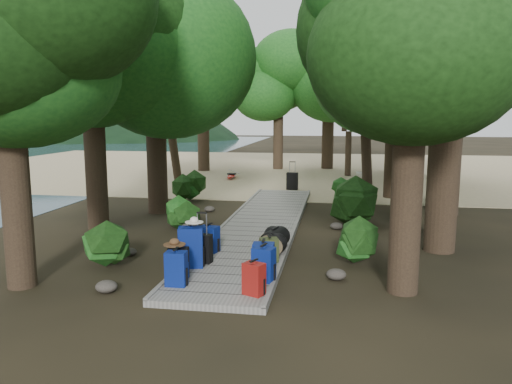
% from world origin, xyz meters
% --- Properties ---
extents(ground, '(120.00, 120.00, 0.00)m').
position_xyz_m(ground, '(0.00, 0.00, 0.00)').
color(ground, '#2D2516').
rests_on(ground, ground).
extents(sand_beach, '(40.00, 22.00, 0.02)m').
position_xyz_m(sand_beach, '(0.00, 16.00, 0.01)').
color(sand_beach, tan).
rests_on(sand_beach, ground).
extents(distant_hill, '(32.00, 16.00, 12.00)m').
position_xyz_m(distant_hill, '(-40.00, 48.00, 0.00)').
color(distant_hill, black).
rests_on(distant_hill, ground).
extents(boardwalk, '(2.00, 12.00, 0.12)m').
position_xyz_m(boardwalk, '(0.00, 1.00, 0.06)').
color(boardwalk, gray).
rests_on(boardwalk, ground).
extents(backpack_left_a, '(0.37, 0.26, 0.67)m').
position_xyz_m(backpack_left_a, '(-0.69, -4.23, 0.46)').
color(backpack_left_a, navy).
rests_on(backpack_left_a, boardwalk).
extents(backpack_left_b, '(0.35, 0.25, 0.63)m').
position_xyz_m(backpack_left_b, '(-0.78, -3.84, 0.44)').
color(backpack_left_b, black).
rests_on(backpack_left_b, boardwalk).
extents(backpack_left_c, '(0.53, 0.43, 0.87)m').
position_xyz_m(backpack_left_c, '(-0.75, -3.14, 0.56)').
color(backpack_left_c, navy).
rests_on(backpack_left_c, boardwalk).
extents(backpack_left_d, '(0.46, 0.38, 0.62)m').
position_xyz_m(backpack_left_d, '(-0.68, -2.02, 0.43)').
color(backpack_left_d, navy).
rests_on(backpack_left_d, boardwalk).
extents(backpack_right_a, '(0.40, 0.35, 0.60)m').
position_xyz_m(backpack_right_a, '(0.72, -4.45, 0.42)').
color(backpack_right_a, maroon).
rests_on(backpack_right_a, boardwalk).
extents(backpack_right_b, '(0.43, 0.35, 0.68)m').
position_xyz_m(backpack_right_b, '(0.78, -3.75, 0.46)').
color(backpack_right_b, navy).
rests_on(backpack_right_b, boardwalk).
extents(backpack_right_c, '(0.40, 0.30, 0.67)m').
position_xyz_m(backpack_right_c, '(0.72, -3.41, 0.45)').
color(backpack_right_c, navy).
rests_on(backpack_right_c, boardwalk).
extents(backpack_right_d, '(0.42, 0.36, 0.54)m').
position_xyz_m(backpack_right_d, '(0.71, -2.56, 0.39)').
color(backpack_right_d, '#38411E').
rests_on(backpack_right_d, boardwalk).
extents(duffel_right_khaki, '(0.58, 0.68, 0.39)m').
position_xyz_m(duffel_right_khaki, '(0.65, -1.93, 0.31)').
color(duffel_right_khaki, brown).
rests_on(duffel_right_khaki, boardwalk).
extents(duffel_right_black, '(0.61, 0.79, 0.44)m').
position_xyz_m(duffel_right_black, '(0.71, -1.55, 0.34)').
color(duffel_right_black, black).
rests_on(duffel_right_black, boardwalk).
extents(suitcase_on_boardwalk, '(0.40, 0.26, 0.58)m').
position_xyz_m(suitcase_on_boardwalk, '(-0.60, -2.84, 0.41)').
color(suitcase_on_boardwalk, black).
rests_on(suitcase_on_boardwalk, boardwalk).
extents(lone_suitcase_on_sand, '(0.47, 0.30, 0.70)m').
position_xyz_m(lone_suitcase_on_sand, '(0.22, 7.87, 0.37)').
color(lone_suitcase_on_sand, black).
rests_on(lone_suitcase_on_sand, sand_beach).
extents(hat_brown, '(0.40, 0.40, 0.12)m').
position_xyz_m(hat_brown, '(-0.83, -3.88, 0.81)').
color(hat_brown, '#51351E').
rests_on(hat_brown, backpack_left_b).
extents(hat_white, '(0.36, 0.36, 0.12)m').
position_xyz_m(hat_white, '(-0.69, -3.07, 1.05)').
color(hat_white, silver).
rests_on(hat_white, backpack_left_c).
extents(kayak, '(0.87, 3.25, 0.32)m').
position_xyz_m(kayak, '(-2.99, 11.01, 0.18)').
color(kayak, '#B3170F').
rests_on(kayak, sand_beach).
extents(sun_lounger, '(0.60, 1.65, 0.53)m').
position_xyz_m(sun_lounger, '(3.10, 9.74, 0.28)').
color(sun_lounger, silver).
rests_on(sun_lounger, sand_beach).
extents(tree_right_a, '(4.52, 4.52, 7.54)m').
position_xyz_m(tree_right_a, '(3.20, -3.58, 3.77)').
color(tree_right_a, black).
rests_on(tree_right_a, ground).
extents(tree_right_b, '(5.51, 5.51, 9.84)m').
position_xyz_m(tree_right_b, '(4.35, -0.70, 4.92)').
color(tree_right_b, black).
rests_on(tree_right_b, ground).
extents(tree_right_c, '(4.89, 4.89, 8.46)m').
position_xyz_m(tree_right_c, '(3.95, 1.43, 4.23)').
color(tree_right_c, black).
rests_on(tree_right_c, ground).
extents(tree_right_d, '(6.10, 6.10, 11.17)m').
position_xyz_m(tree_right_d, '(5.33, 3.65, 5.59)').
color(tree_right_d, black).
rests_on(tree_right_d, ground).
extents(tree_right_e, '(4.61, 4.61, 8.30)m').
position_xyz_m(tree_right_e, '(4.01, 6.60, 4.15)').
color(tree_right_e, black).
rests_on(tree_right_e, ground).
extents(tree_right_f, '(5.35, 5.35, 9.55)m').
position_xyz_m(tree_right_f, '(6.74, 10.00, 4.77)').
color(tree_right_f, black).
rests_on(tree_right_f, ground).
extents(tree_left_a, '(4.35, 4.35, 7.24)m').
position_xyz_m(tree_left_a, '(-3.54, -4.40, 3.62)').
color(tree_left_a, black).
rests_on(tree_left_a, ground).
extents(tree_left_b, '(4.48, 4.48, 8.06)m').
position_xyz_m(tree_left_b, '(-4.35, 0.16, 4.03)').
color(tree_left_b, black).
rests_on(tree_left_b, ground).
extents(tree_left_c, '(5.11, 5.11, 8.88)m').
position_xyz_m(tree_left_c, '(-3.53, 2.52, 4.44)').
color(tree_left_c, black).
rests_on(tree_left_c, ground).
extents(tree_back_a, '(4.59, 4.59, 7.94)m').
position_xyz_m(tree_back_a, '(-1.30, 15.60, 3.97)').
color(tree_back_a, black).
rests_on(tree_back_a, ground).
extents(tree_back_b, '(5.26, 5.26, 9.39)m').
position_xyz_m(tree_back_b, '(1.43, 16.29, 4.69)').
color(tree_back_b, black).
rests_on(tree_back_b, ground).
extents(tree_back_c, '(5.45, 5.45, 9.81)m').
position_xyz_m(tree_back_c, '(5.02, 15.13, 4.91)').
color(tree_back_c, black).
rests_on(tree_back_c, ground).
extents(tree_back_d, '(5.41, 5.41, 9.01)m').
position_xyz_m(tree_back_d, '(-5.20, 14.09, 4.51)').
color(tree_back_d, black).
rests_on(tree_back_d, ground).
extents(palm_right_a, '(4.71, 4.71, 8.03)m').
position_xyz_m(palm_right_a, '(3.24, 5.40, 4.02)').
color(palm_right_a, '#133910').
rests_on(palm_right_a, ground).
extents(palm_right_b, '(4.40, 4.40, 8.50)m').
position_xyz_m(palm_right_b, '(4.73, 10.43, 4.25)').
color(palm_right_b, '#133910').
rests_on(palm_right_b, ground).
extents(palm_right_c, '(4.19, 4.19, 6.67)m').
position_xyz_m(palm_right_c, '(2.77, 13.18, 3.33)').
color(palm_right_c, '#133910').
rests_on(palm_right_c, ground).
extents(palm_left_a, '(4.49, 4.49, 7.14)m').
position_xyz_m(palm_left_a, '(-4.55, 6.98, 3.57)').
color(palm_left_a, '#133910').
rests_on(palm_left_a, ground).
extents(rock_left_a, '(0.38, 0.35, 0.21)m').
position_xyz_m(rock_left_a, '(-1.89, -4.45, 0.11)').
color(rock_left_a, '#4C473F').
rests_on(rock_left_a, ground).
extents(rock_left_b, '(0.31, 0.28, 0.17)m').
position_xyz_m(rock_left_b, '(-2.43, -2.22, 0.09)').
color(rock_left_b, '#4C473F').
rests_on(rock_left_b, ground).
extents(rock_left_c, '(0.51, 0.46, 0.28)m').
position_xyz_m(rock_left_c, '(-1.72, 0.01, 0.14)').
color(rock_left_c, '#4C473F').
rests_on(rock_left_c, ground).
extents(rock_left_d, '(0.33, 0.30, 0.18)m').
position_xyz_m(rock_left_d, '(-1.96, 2.90, 0.09)').
color(rock_left_d, '#4C473F').
rests_on(rock_left_d, ground).
extents(rock_right_a, '(0.38, 0.34, 0.21)m').
position_xyz_m(rock_right_a, '(2.06, -3.11, 0.10)').
color(rock_right_a, '#4C473F').
rests_on(rock_right_a, ground).
extents(rock_right_b, '(0.47, 0.43, 0.26)m').
position_xyz_m(rock_right_b, '(2.38, -1.29, 0.13)').
color(rock_right_b, '#4C473F').
rests_on(rock_right_b, ground).
extents(rock_right_c, '(0.34, 0.30, 0.18)m').
position_xyz_m(rock_right_c, '(2.04, 1.08, 0.09)').
color(rock_right_c, '#4C473F').
rests_on(rock_right_c, ground).
extents(rock_right_d, '(0.62, 0.56, 0.34)m').
position_xyz_m(rock_right_d, '(2.81, 4.07, 0.17)').
color(rock_right_d, '#4C473F').
rests_on(rock_right_d, ground).
extents(shrub_left_a, '(1.01, 1.01, 0.91)m').
position_xyz_m(shrub_left_a, '(-2.52, -3.16, 0.45)').
color(shrub_left_a, '#154717').
rests_on(shrub_left_a, ground).
extents(shrub_left_b, '(0.84, 0.84, 0.75)m').
position_xyz_m(shrub_left_b, '(-2.03, 0.50, 0.38)').
color(shrub_left_b, '#154717').
rests_on(shrub_left_b, ground).
extents(shrub_left_c, '(1.14, 1.14, 1.03)m').
position_xyz_m(shrub_left_c, '(-3.17, 4.68, 0.51)').
color(shrub_left_c, '#154717').
rests_on(shrub_left_c, ground).
extents(shrub_right_a, '(1.07, 1.07, 0.96)m').
position_xyz_m(shrub_right_a, '(2.41, -2.09, 0.48)').
color(shrub_right_a, '#154717').
rests_on(shrub_right_a, ground).
extents(shrub_right_b, '(1.47, 1.47, 1.32)m').
position_xyz_m(shrub_right_b, '(2.62, 1.79, 0.66)').
color(shrub_right_b, '#154717').
rests_on(shrub_right_b, ground).
extents(shrub_right_c, '(0.81, 0.81, 0.73)m').
position_xyz_m(shrub_right_c, '(2.30, 5.98, 0.37)').
color(shrub_right_c, '#154717').
rests_on(shrub_right_c, ground).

